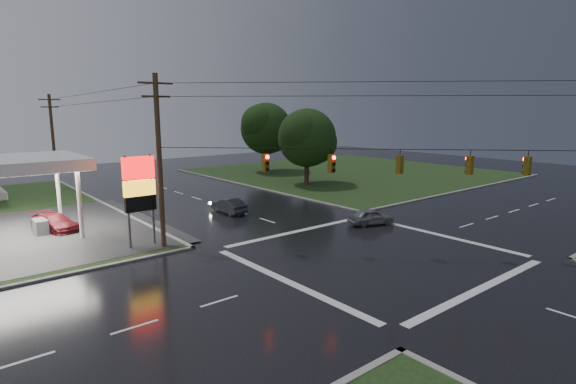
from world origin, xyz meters
TOP-DOWN VIEW (x-y plane):
  - ground at (0.00, 0.00)m, footprint 120.00×120.00m
  - grass_ne at (26.00, 26.00)m, footprint 36.00×36.00m
  - pylon_sign at (-10.50, 10.50)m, footprint 2.00×0.35m
  - utility_pole_nw at (-9.50, 9.50)m, footprint 2.20×0.32m
  - utility_pole_n at (-9.50, 38.00)m, footprint 2.20×0.32m
  - traffic_signals at (0.02, -0.02)m, footprint 26.87×26.87m
  - tree_ne_near at (14.14, 21.99)m, footprint 7.99×6.80m
  - tree_ne_far at (17.15, 33.99)m, footprint 8.46×7.20m
  - car_north at (-0.93, 15.33)m, footprint 1.39×3.91m
  - car_crossing at (5.54, 4.92)m, footprint 3.92×2.63m
  - car_pump at (-13.98, 18.40)m, footprint 2.96×4.80m

SIDE VIEW (x-z plane):
  - ground at x=0.00m, z-range 0.00..0.00m
  - grass_ne at x=26.00m, z-range 0.00..0.08m
  - car_crossing at x=5.54m, z-range 0.00..1.24m
  - car_north at x=-0.93m, z-range 0.00..1.28m
  - car_pump at x=-13.98m, z-range 0.00..1.30m
  - pylon_sign at x=-10.50m, z-range 1.01..7.01m
  - utility_pole_n at x=-9.50m, z-range 0.22..10.72m
  - tree_ne_near at x=14.14m, z-range 1.07..10.05m
  - utility_pole_nw at x=-9.50m, z-range 0.22..11.22m
  - tree_ne_far at x=17.15m, z-range 1.28..11.08m
  - traffic_signals at x=0.02m, z-range 5.75..7.22m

